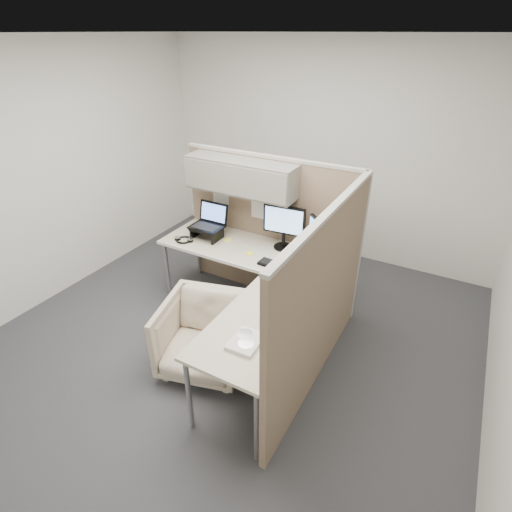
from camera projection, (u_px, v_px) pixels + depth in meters
The scene contains 18 objects.
ground at pixel (235, 337), 4.06m from camera, with size 4.50×4.50×0.00m, color #333338.
partition_back at pixel (257, 205), 4.24m from camera, with size 2.00×0.36×1.63m.
partition_right at pixel (323, 300), 3.22m from camera, with size 0.07×2.03×1.63m.
desk at pixel (252, 277), 3.76m from camera, with size 2.00×1.98×0.73m.
office_chair at pixel (204, 333), 3.55m from camera, with size 0.72×0.68×0.75m, color beige.
monitor_left at pixel (284, 224), 4.05m from camera, with size 0.44×0.20×0.47m.
monitor_right at pixel (319, 241), 3.71m from camera, with size 0.34×0.34×0.47m.
laptop_station at pixel (208, 225), 4.33m from camera, with size 0.35×0.30×0.37m.
keyboard at pixel (278, 266), 3.83m from camera, with size 0.40×0.13×0.02m, color black.
mouse at pixel (297, 270), 3.76m from camera, with size 0.09×0.06×0.03m, color black.
travel_mug at pixel (299, 248), 3.99m from camera, with size 0.08×0.08×0.18m.
soda_can_green at pixel (320, 280), 3.54m from camera, with size 0.07×0.07×0.12m, color #268C1E.
soda_can_silver at pixel (307, 261), 3.82m from camera, with size 0.07×0.07×0.12m, color #B21E1E.
sticky_note_c at pixel (228, 240), 4.33m from camera, with size 0.08×0.08×0.01m, color yellow.
sticky_note_d at pixel (249, 253), 4.06m from camera, with size 0.08×0.08×0.01m, color yellow.
headphones at pixel (184, 240), 4.31m from camera, with size 0.21×0.20×0.03m.
paper_stack at pixel (246, 341), 2.90m from camera, with size 0.22×0.28×0.03m.
desk_clock at pixel (288, 305), 3.23m from camera, with size 0.08×0.10×0.10m.
Camera 1 is at (1.70, -2.62, 2.72)m, focal length 28.00 mm.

